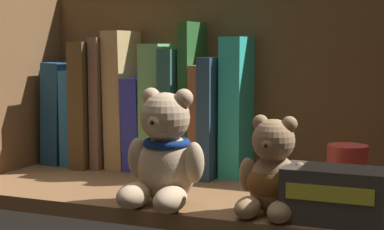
{
  "coord_description": "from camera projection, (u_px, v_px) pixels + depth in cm",
  "views": [
    {
      "loc": [
        30.17,
        -80.64,
        22.13
      ],
      "look_at": [
        -2.75,
        0.0,
        12.47
      ],
      "focal_mm": 57.65,
      "sensor_mm": 36.0,
      "label": 1
    }
  ],
  "objects": [
    {
      "name": "book_1",
      "position": [
        83.0,
        116.0,
        1.07
      ],
      "size": [
        2.51,
        11.17,
        16.16
      ],
      "primitive_type": "cube",
      "color": "#2B77BE",
      "rests_on": "shelf_board"
    },
    {
      "name": "pillar_candle",
      "position": [
        347.0,
        172.0,
        0.82
      ],
      "size": [
        5.43,
        5.43,
        7.15
      ],
      "primitive_type": "cylinder",
      "color": "#C63833",
      "rests_on": "shelf_board"
    },
    {
      "name": "book_5",
      "position": [
        144.0,
        122.0,
        1.03
      ],
      "size": [
        3.45,
        10.68,
        15.14
      ],
      "primitive_type": "cube",
      "rotation": [
        0.0,
        -0.03,
        0.0
      ],
      "color": "#3A40CC",
      "rests_on": "shelf_board"
    },
    {
      "name": "shelf_side_panel_left",
      "position": [
        7.0,
        84.0,
        0.99
      ],
      "size": [
        1.6,
        31.12,
        32.37
      ],
      "primitive_type": "cube",
      "color": "brown",
      "rests_on": "ground"
    },
    {
      "name": "book_0",
      "position": [
        67.0,
        112.0,
        1.09
      ],
      "size": [
        3.94,
        11.13,
        17.54
      ],
      "primitive_type": "cube",
      "rotation": [
        0.0,
        0.03,
        0.0
      ],
      "color": "navy",
      "rests_on": "shelf_board"
    },
    {
      "name": "book_2",
      "position": [
        98.0,
        103.0,
        1.06
      ],
      "size": [
        2.9,
        14.39,
        20.94
      ],
      "primitive_type": "cube",
      "color": "brown",
      "rests_on": "shelf_board"
    },
    {
      "name": "teddy_bear_smaller",
      "position": [
        273.0,
        176.0,
        0.74
      ],
      "size": [
        8.78,
        9.2,
        11.98
      ],
      "color": "#93704C",
      "rests_on": "shelf_board"
    },
    {
      "name": "teddy_bear_larger",
      "position": [
        164.0,
        155.0,
        0.79
      ],
      "size": [
        10.87,
        11.05,
        14.89
      ],
      "color": "tan",
      "rests_on": "shelf_board"
    },
    {
      "name": "shelf_back_panel",
      "position": [
        242.0,
        84.0,
        1.0
      ],
      "size": [
        70.92,
        1.2,
        32.37
      ],
      "primitive_type": "cube",
      "color": "brown",
      "rests_on": "ground"
    },
    {
      "name": "book_11",
      "position": [
        238.0,
        106.0,
        0.96
      ],
      "size": [
        3.35,
        9.23,
        21.66
      ],
      "primitive_type": "cube",
      "color": "#31C6B4",
      "rests_on": "shelf_board"
    },
    {
      "name": "book_6",
      "position": [
        163.0,
        107.0,
        1.01
      ],
      "size": [
        3.54,
        11.39,
        20.6
      ],
      "primitive_type": "cube",
      "color": "#80CE7E",
      "rests_on": "shelf_board"
    },
    {
      "name": "small_product_box",
      "position": [
        334.0,
        195.0,
        0.71
      ],
      "size": [
        11.41,
        6.3,
        6.34
      ],
      "color": "#38332D",
      "rests_on": "shelf_board"
    },
    {
      "name": "book_4",
      "position": [
        125.0,
        99.0,
        1.04
      ],
      "size": [
        3.57,
        10.04,
        22.77
      ],
      "primitive_type": "cube",
      "rotation": [
        0.0,
        -0.02,
        0.0
      ],
      "color": "tan",
      "rests_on": "shelf_board"
    },
    {
      "name": "book_9",
      "position": [
        206.0,
        119.0,
        0.99
      ],
      "size": [
        1.7,
        11.59,
        17.29
      ],
      "primitive_type": "cube",
      "color": "#B1663C",
      "rests_on": "shelf_board"
    },
    {
      "name": "book_10",
      "position": [
        219.0,
        115.0,
        0.98
      ],
      "size": [
        2.12,
        14.8,
        18.53
      ],
      "primitive_type": "cube",
      "color": "navy",
      "rests_on": "shelf_board"
    },
    {
      "name": "book_3",
      "position": [
        111.0,
        102.0,
        1.05
      ],
      "size": [
        1.62,
        12.06,
        21.64
      ],
      "primitive_type": "cube",
      "color": "#825F4C",
      "rests_on": "shelf_board"
    },
    {
      "name": "book_7",
      "position": [
        181.0,
        110.0,
        1.0
      ],
      "size": [
        2.31,
        13.85,
        19.76
      ],
      "primitive_type": "cube",
      "color": "#2E615B",
      "rests_on": "shelf_board"
    },
    {
      "name": "shelf_board",
      "position": [
        210.0,
        196.0,
        0.88
      ],
      "size": [
        68.52,
        28.72,
        2.0
      ],
      "primitive_type": "cube",
      "color": "brown",
      "rests_on": "ground"
    },
    {
      "name": "book_8",
      "position": [
        194.0,
        98.0,
        0.99
      ],
      "size": [
        1.64,
        10.2,
        23.99
      ],
      "primitive_type": "cube",
      "color": "#2D622C",
      "rests_on": "shelf_board"
    }
  ]
}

